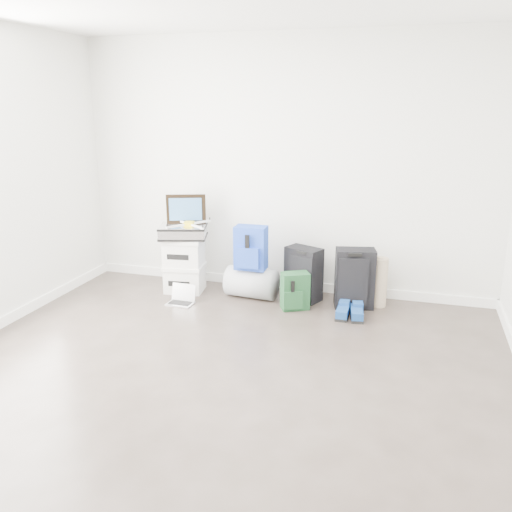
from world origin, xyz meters
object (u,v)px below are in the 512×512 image
(duffel_bag, at_px, (252,283))
(large_suitcase, at_px, (303,274))
(boxes_stack, at_px, (184,264))
(carry_on, at_px, (355,279))
(briefcase, at_px, (183,232))
(laptop, at_px, (182,299))

(duffel_bag, relative_size, large_suitcase, 0.93)
(boxes_stack, relative_size, duffel_bag, 1.14)
(boxes_stack, distance_m, carry_on, 1.84)
(large_suitcase, distance_m, carry_on, 0.54)
(large_suitcase, xyz_separation_m, carry_on, (0.54, -0.06, 0.02))
(duffel_bag, height_order, carry_on, carry_on)
(boxes_stack, relative_size, briefcase, 1.23)
(carry_on, bearing_deg, briefcase, 167.86)
(boxes_stack, distance_m, briefcase, 0.37)
(duffel_bag, xyz_separation_m, laptop, (-0.65, -0.37, -0.12))
(boxes_stack, height_order, carry_on, carry_on)
(duffel_bag, distance_m, laptop, 0.75)
(carry_on, bearing_deg, large_suitcase, 160.16)
(carry_on, xyz_separation_m, laptop, (-1.72, -0.39, -0.26))
(laptop, bearing_deg, briefcase, 110.67)
(carry_on, distance_m, laptop, 1.79)
(duffel_bag, height_order, large_suitcase, large_suitcase)
(briefcase, distance_m, carry_on, 1.88)
(large_suitcase, bearing_deg, duffel_bag, -147.08)
(large_suitcase, bearing_deg, laptop, -134.83)
(briefcase, bearing_deg, boxes_stack, -15.89)
(briefcase, distance_m, laptop, 0.73)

